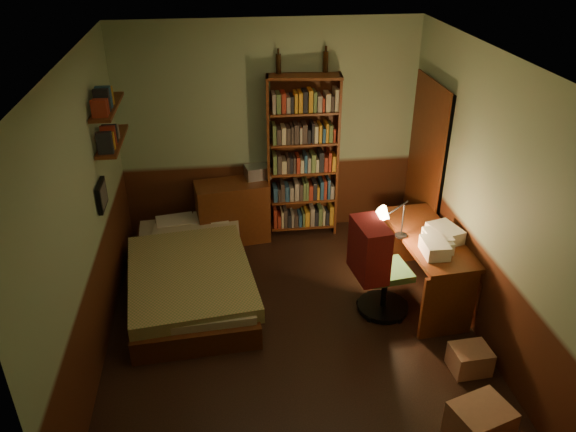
{
  "coord_description": "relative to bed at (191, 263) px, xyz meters",
  "views": [
    {
      "loc": [
        -0.58,
        -4.3,
        3.58
      ],
      "look_at": [
        0.0,
        0.25,
        1.1
      ],
      "focal_mm": 35.0,
      "sensor_mm": 36.0,
      "label": 1
    }
  ],
  "objects": [
    {
      "name": "floor",
      "position": [
        0.97,
        -0.77,
        -0.33
      ],
      "size": [
        3.5,
        4.0,
        0.02
      ],
      "primitive_type": "cube",
      "color": "black",
      "rests_on": "ground"
    },
    {
      "name": "ceiling",
      "position": [
        0.97,
        -0.77,
        2.29
      ],
      "size": [
        3.5,
        4.0,
        0.02
      ],
      "primitive_type": "cube",
      "color": "silver",
      "rests_on": "wall_back"
    },
    {
      "name": "wall_back",
      "position": [
        0.97,
        1.24,
        0.98
      ],
      "size": [
        3.5,
        0.02,
        2.6
      ],
      "primitive_type": "cube",
      "color": "#8CA57E",
      "rests_on": "ground"
    },
    {
      "name": "wall_left",
      "position": [
        -0.79,
        -0.77,
        0.98
      ],
      "size": [
        0.02,
        4.0,
        2.6
      ],
      "primitive_type": "cube",
      "color": "#8CA57E",
      "rests_on": "ground"
    },
    {
      "name": "wall_right",
      "position": [
        2.73,
        -0.77,
        0.98
      ],
      "size": [
        0.02,
        4.0,
        2.6
      ],
      "primitive_type": "cube",
      "color": "#8CA57E",
      "rests_on": "ground"
    },
    {
      "name": "wall_front",
      "position": [
        0.97,
        -2.78,
        0.98
      ],
      "size": [
        3.5,
        0.02,
        2.6
      ],
      "primitive_type": "cube",
      "color": "#8CA57E",
      "rests_on": "ground"
    },
    {
      "name": "doorway",
      "position": [
        2.69,
        0.53,
        0.68
      ],
      "size": [
        0.06,
        0.9,
        2.0
      ],
      "primitive_type": "cube",
      "color": "black",
      "rests_on": "ground"
    },
    {
      "name": "door_trim",
      "position": [
        2.66,
        0.53,
        0.68
      ],
      "size": [
        0.02,
        0.98,
        2.08
      ],
      "primitive_type": "cube",
      "color": "#471F0D",
      "rests_on": "ground"
    },
    {
      "name": "bed",
      "position": [
        0.0,
        0.0,
        0.0
      ],
      "size": [
        1.3,
        2.25,
        0.65
      ],
      "primitive_type": "cube",
      "rotation": [
        0.0,
        0.0,
        0.07
      ],
      "color": "olive",
      "rests_on": "ground"
    },
    {
      "name": "dresser",
      "position": [
        0.49,
        0.99,
        0.06
      ],
      "size": [
        0.91,
        0.54,
        0.76
      ],
      "primitive_type": "cube",
      "rotation": [
        0.0,
        0.0,
        0.14
      ],
      "color": "#592811",
      "rests_on": "ground"
    },
    {
      "name": "mini_stereo",
      "position": [
        0.81,
        1.12,
        0.51
      ],
      "size": [
        0.32,
        0.27,
        0.15
      ],
      "primitive_type": "cube",
      "rotation": [
        0.0,
        0.0,
        0.19
      ],
      "color": "#B2B2B7",
      "rests_on": "dresser"
    },
    {
      "name": "bookshelf",
      "position": [
        1.36,
        1.08,
        0.68
      ],
      "size": [
        0.88,
        0.35,
        2.0
      ],
      "primitive_type": "cube",
      "rotation": [
        0.0,
        0.0,
        -0.1
      ],
      "color": "#592811",
      "rests_on": "ground"
    },
    {
      "name": "bottle_left",
      "position": [
        1.08,
        1.19,
        1.78
      ],
      "size": [
        0.06,
        0.06,
        0.22
      ],
      "primitive_type": "cylinder",
      "rotation": [
        0.0,
        0.0,
        0.04
      ],
      "color": "black",
      "rests_on": "bookshelf"
    },
    {
      "name": "bottle_right",
      "position": [
        1.62,
        1.19,
        1.79
      ],
      "size": [
        0.07,
        0.07,
        0.23
      ],
      "primitive_type": "cylinder",
      "rotation": [
        0.0,
        0.0,
        0.18
      ],
      "color": "black",
      "rests_on": "bookshelf"
    },
    {
      "name": "desk",
      "position": [
        2.41,
        -0.43,
        0.04
      ],
      "size": [
        0.67,
        1.39,
        0.73
      ],
      "primitive_type": "cube",
      "rotation": [
        0.0,
        0.0,
        0.08
      ],
      "color": "#592811",
      "rests_on": "ground"
    },
    {
      "name": "paper_stack",
      "position": [
        2.54,
        -0.51,
        0.47
      ],
      "size": [
        0.33,
        0.39,
        0.13
      ],
      "primitive_type": "cube",
      "rotation": [
        0.0,
        0.0,
        0.27
      ],
      "color": "silver",
      "rests_on": "desk"
    },
    {
      "name": "desk_lamp",
      "position": [
        2.13,
        -0.4,
        0.71
      ],
      "size": [
        0.21,
        0.21,
        0.62
      ],
      "primitive_type": "cone",
      "rotation": [
        0.0,
        0.0,
        -0.15
      ],
      "color": "black",
      "rests_on": "desk"
    },
    {
      "name": "office_chair",
      "position": [
        1.94,
        -0.62,
        0.21
      ],
      "size": [
        0.59,
        0.53,
        1.06
      ],
      "primitive_type": "cube",
      "rotation": [
        0.0,
        0.0,
        0.13
      ],
      "color": "#366537",
      "rests_on": "ground"
    },
    {
      "name": "red_jacket",
      "position": [
        1.67,
        -0.75,
        1.02
      ],
      "size": [
        0.34,
        0.52,
        0.57
      ],
      "primitive_type": "cube",
      "rotation": [
        0.0,
        0.0,
        0.17
      ],
      "color": "maroon",
      "rests_on": "office_chair"
    },
    {
      "name": "wall_shelf_lower",
      "position": [
        -0.67,
        0.33,
        1.28
      ],
      "size": [
        0.2,
        0.9,
        0.03
      ],
      "primitive_type": "cube",
      "color": "#592811",
      "rests_on": "wall_left"
    },
    {
      "name": "wall_shelf_upper",
      "position": [
        -0.67,
        0.33,
        1.63
      ],
      "size": [
        0.2,
        0.9,
        0.03
      ],
      "primitive_type": "cube",
      "color": "#592811",
      "rests_on": "wall_left"
    },
    {
      "name": "framed_picture",
      "position": [
        -0.75,
        -0.17,
        0.93
      ],
      "size": [
        0.04,
        0.32,
        0.26
      ],
      "primitive_type": "cube",
      "color": "black",
      "rests_on": "wall_left"
    },
    {
      "name": "cardboard_box_a",
      "position": [
        2.22,
        -2.28,
        -0.16
      ],
      "size": [
        0.51,
        0.45,
        0.32
      ],
      "primitive_type": "cube",
      "rotation": [
        0.0,
        0.0,
        0.3
      ],
      "color": "#A67457",
      "rests_on": "ground"
    },
    {
      "name": "cardboard_box_b",
      "position": [
        2.46,
        -1.56,
        -0.21
      ],
      "size": [
        0.35,
        0.29,
        0.23
      ],
      "primitive_type": "cube",
      "rotation": [
        0.0,
        0.0,
        0.06
      ],
      "color": "#A67457",
      "rests_on": "ground"
    }
  ]
}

